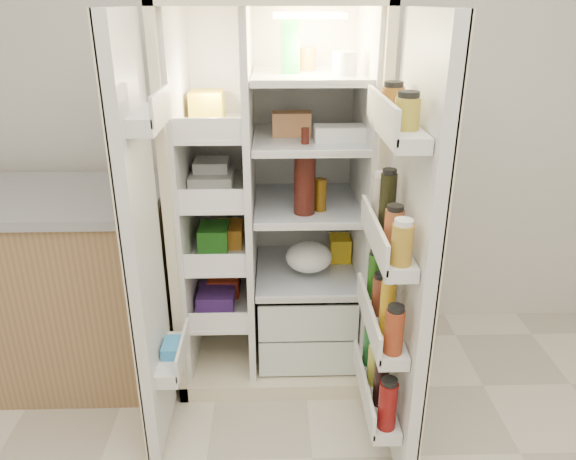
{
  "coord_description": "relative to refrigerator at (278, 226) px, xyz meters",
  "views": [
    {
      "loc": [
        -0.15,
        -0.85,
        1.78
      ],
      "look_at": [
        -0.09,
        1.25,
        0.89
      ],
      "focal_mm": 34.0,
      "sensor_mm": 36.0,
      "label": 1
    }
  ],
  "objects": [
    {
      "name": "wall_back",
      "position": [
        0.13,
        0.35,
        0.61
      ],
      "size": [
        4.0,
        0.02,
        2.7
      ],
      "primitive_type": "cube",
      "color": "silver",
      "rests_on": "floor"
    },
    {
      "name": "refrigerator",
      "position": [
        0.0,
        0.0,
        0.0
      ],
      "size": [
        0.92,
        0.7,
        1.8
      ],
      "color": "beige",
      "rests_on": "floor"
    },
    {
      "name": "freezer_door",
      "position": [
        -0.52,
        -0.6,
        0.15
      ],
      "size": [
        0.15,
        0.4,
        1.72
      ],
      "color": "silver",
      "rests_on": "floor"
    },
    {
      "name": "fridge_door",
      "position": [
        0.46,
        -0.69,
        0.13
      ],
      "size": [
        0.17,
        0.58,
        1.72
      ],
      "color": "silver",
      "rests_on": "floor"
    },
    {
      "name": "kitchen_counter",
      "position": [
        -1.2,
        -0.1,
        -0.26
      ],
      "size": [
        1.32,
        0.7,
        0.96
      ],
      "color": "#956B4A",
      "rests_on": "floor"
    }
  ]
}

